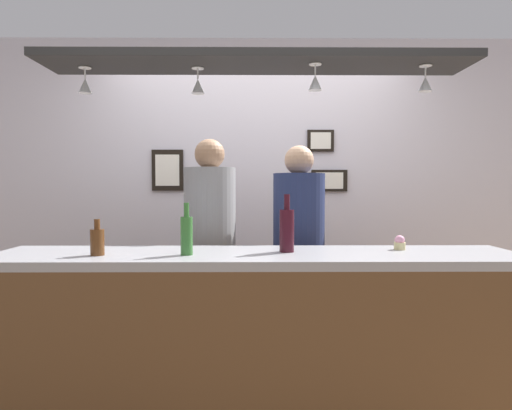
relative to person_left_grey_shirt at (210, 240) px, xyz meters
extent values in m
cube|color=silver|center=(0.30, 0.80, 0.28)|extent=(4.40, 0.06, 2.60)
cube|color=#99999E|center=(0.30, -0.65, -0.01)|extent=(2.70, 0.55, 0.04)
cube|color=brown|center=(0.30, -0.91, -0.52)|extent=(2.65, 0.04, 0.99)
cube|color=black|center=(0.30, -0.60, 1.00)|extent=(2.20, 0.36, 0.04)
cylinder|color=silver|center=(-0.59, -0.58, 0.97)|extent=(0.06, 0.06, 0.00)
cylinder|color=silver|center=(-0.59, -0.58, 0.95)|extent=(0.01, 0.01, 0.06)
cone|color=silver|center=(-0.59, -0.58, 0.88)|extent=(0.07, 0.07, 0.08)
cylinder|color=silver|center=(0.00, -0.57, 0.97)|extent=(0.06, 0.06, 0.00)
cylinder|color=silver|center=(0.00, -0.57, 0.95)|extent=(0.01, 0.01, 0.06)
cone|color=silver|center=(0.00, -0.57, 0.88)|extent=(0.07, 0.07, 0.08)
cylinder|color=silver|center=(0.60, -0.65, 0.97)|extent=(0.06, 0.06, 0.00)
cylinder|color=silver|center=(0.60, -0.65, 0.95)|extent=(0.01, 0.01, 0.06)
cone|color=silver|center=(0.60, -0.65, 0.88)|extent=(0.07, 0.07, 0.08)
cylinder|color=silver|center=(1.17, -0.63, 0.97)|extent=(0.06, 0.06, 0.00)
cylinder|color=silver|center=(1.17, -0.63, 0.95)|extent=(0.01, 0.01, 0.06)
cone|color=silver|center=(1.17, -0.63, 0.88)|extent=(0.07, 0.07, 0.08)
cube|color=#2D334C|center=(0.00, 0.00, -0.62)|extent=(0.17, 0.18, 0.80)
cylinder|color=gray|center=(0.00, 0.00, 0.13)|extent=(0.34, 0.34, 0.70)
sphere|color=#9E7556|center=(0.00, 0.00, 0.57)|extent=(0.20, 0.20, 0.20)
cube|color=#2D334C|center=(0.59, 0.00, -0.63)|extent=(0.17, 0.18, 0.78)
cylinder|color=navy|center=(0.59, 0.00, 0.10)|extent=(0.34, 0.34, 0.68)
sphere|color=tan|center=(0.59, 0.00, 0.53)|extent=(0.19, 0.19, 0.19)
cylinder|color=#336B2D|center=(-0.05, -0.72, 0.11)|extent=(0.06, 0.06, 0.19)
cylinder|color=#336B2D|center=(-0.05, -0.72, 0.24)|extent=(0.03, 0.03, 0.07)
cylinder|color=#512D14|center=(-0.48, -0.73, 0.08)|extent=(0.07, 0.07, 0.13)
cylinder|color=#512D14|center=(-0.48, -0.73, 0.17)|extent=(0.03, 0.03, 0.05)
cylinder|color=#380F19|center=(0.46, -0.62, 0.13)|extent=(0.08, 0.08, 0.22)
cylinder|color=#380F19|center=(0.46, -0.62, 0.28)|extent=(0.03, 0.03, 0.08)
cylinder|color=beige|center=(1.08, -0.55, 0.04)|extent=(0.06, 0.06, 0.04)
sphere|color=pink|center=(1.08, -0.55, 0.07)|extent=(0.05, 0.05, 0.05)
cube|color=black|center=(0.92, 0.76, 0.41)|extent=(0.30, 0.02, 0.18)
cube|color=white|center=(0.92, 0.75, 0.41)|extent=(0.23, 0.01, 0.14)
cube|color=black|center=(-0.42, 0.76, 0.49)|extent=(0.26, 0.02, 0.34)
cube|color=white|center=(-0.42, 0.75, 0.49)|extent=(0.20, 0.01, 0.26)
cube|color=black|center=(0.85, 0.76, 0.74)|extent=(0.22, 0.02, 0.18)
cube|color=white|center=(0.85, 0.75, 0.74)|extent=(0.17, 0.01, 0.14)
camera|label=1|loc=(0.28, -2.86, 0.36)|focal=30.44mm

